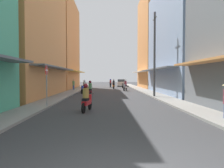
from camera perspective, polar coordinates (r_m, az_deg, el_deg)
The scene contains 18 objects.
ground_plane at distance 24.52m, azimuth -0.67°, elevation -2.55°, with size 109.69×109.69×0.00m, color #38383A.
sidewalk_left at distance 24.92m, azimuth -11.75°, elevation -2.38°, with size 1.74×57.86×0.12m, color gray.
sidewalk_right at distance 25.03m, azimuth 10.37°, elevation -2.35°, with size 1.74×57.86×0.12m, color gray.
building_left_mid at distance 22.54m, azimuth -23.80°, elevation 13.65°, with size 7.05×13.51×13.13m.
building_left_far at distance 35.54m, azimuth -15.20°, elevation 10.39°, with size 7.05×12.58×14.37m.
building_right_mid at distance 24.98m, azimuth 20.09°, elevation 11.76°, with size 7.05×13.44×12.47m.
building_right_far at distance 36.80m, azimuth 12.99°, elevation 11.26°, with size 7.05×10.29×15.82m.
motorbike_red at distance 11.61m, azimuth -7.01°, elevation -4.12°, with size 0.61×1.79×1.58m.
motorbike_blue at distance 24.31m, azimuth -7.78°, elevation -0.94°, with size 0.65×1.78×1.58m.
motorbike_orange at distance 32.67m, azimuth 0.44°, elevation -0.18°, with size 0.55×1.81×1.58m.
motorbike_white at distance 36.14m, azimuth 3.24°, elevation -0.30°, with size 0.77×1.73×0.96m.
motorbike_black at distance 38.25m, azimuth -0.43°, elevation 0.13°, with size 0.55×1.81×1.58m.
motorbike_maroon at distance 20.31m, azimuth -6.10°, elevation -1.51°, with size 0.56×1.80×1.58m.
motorbike_silver at distance 28.74m, azimuth 3.68°, elevation -0.48°, with size 0.75×1.74×1.58m.
parked_car at distance 42.28m, azimuth 2.66°, elevation 0.35°, with size 1.94×4.18×1.45m.
pedestrian_midway at distance 29.88m, azimuth -10.60°, elevation -0.22°, with size 0.34×0.34×1.62m.
utility_pole at distance 19.96m, azimuth 11.68°, elevation 8.09°, with size 0.20×1.20×7.99m.
street_sign_no_entry at distance 13.46m, azimuth -17.62°, elevation 0.96°, with size 0.07×0.60×2.65m.
Camera 1 is at (-0.30, -3.51, 1.93)m, focal length 33.05 mm.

